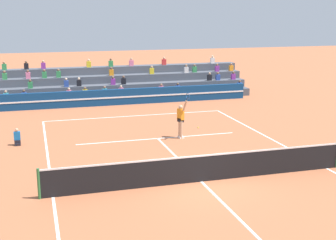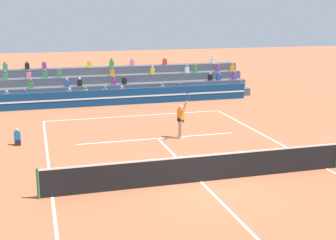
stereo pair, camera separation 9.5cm
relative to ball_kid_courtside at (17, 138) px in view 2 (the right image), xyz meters
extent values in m
plane|color=#AD603D|center=(6.82, -7.16, -0.33)|extent=(120.00, 120.00, 0.00)
cube|color=white|center=(6.82, 4.74, -0.33)|extent=(11.00, 0.10, 0.01)
cube|color=white|center=(1.32, -7.16, -0.33)|extent=(0.10, 23.80, 0.01)
cube|color=white|center=(12.32, -7.16, -0.33)|extent=(0.10, 23.80, 0.01)
cube|color=white|center=(6.82, -0.74, -0.33)|extent=(8.25, 0.10, 0.01)
cube|color=white|center=(6.82, -7.16, -0.33)|extent=(0.10, 12.85, 0.01)
cylinder|color=#2D6B38|center=(0.87, -7.16, 0.22)|extent=(0.10, 0.10, 1.10)
cube|color=black|center=(6.82, -7.16, 0.17)|extent=(11.90, 0.02, 1.00)
cube|color=white|center=(6.82, -7.16, 0.70)|extent=(11.90, 0.04, 0.06)
cube|color=navy|center=(6.82, 8.45, 0.22)|extent=(18.00, 0.24, 1.10)
cube|color=white|center=(6.82, 8.32, 0.22)|extent=(18.00, 0.02, 0.10)
cube|color=#4C515B|center=(6.82, 9.73, -0.06)|extent=(19.93, 0.95, 0.55)
cube|color=#2D4CA5|center=(16.07, 9.56, 0.44)|extent=(0.32, 0.22, 0.44)
sphere|color=brown|center=(16.07, 9.56, 0.76)|extent=(0.18, 0.18, 0.18)
cube|color=pink|center=(6.88, 9.56, 0.44)|extent=(0.32, 0.22, 0.44)
sphere|color=beige|center=(6.88, 9.56, 0.76)|extent=(0.18, 0.18, 0.18)
cube|color=yellow|center=(4.34, 9.56, 0.44)|extent=(0.32, 0.22, 0.44)
sphere|color=brown|center=(4.34, 9.56, 0.76)|extent=(0.18, 0.18, 0.18)
cube|color=pink|center=(3.24, 9.56, 0.44)|extent=(0.32, 0.22, 0.44)
sphere|color=beige|center=(3.24, 9.56, 0.76)|extent=(0.18, 0.18, 0.18)
cube|color=teal|center=(-0.89, 9.56, 0.44)|extent=(0.32, 0.22, 0.44)
sphere|color=tan|center=(-0.89, 9.56, 0.76)|extent=(0.18, 0.18, 0.18)
cube|color=#2D4CA5|center=(11.12, 9.56, 0.44)|extent=(0.32, 0.22, 0.44)
sphere|color=brown|center=(11.12, 9.56, 0.76)|extent=(0.18, 0.18, 0.18)
cube|color=pink|center=(9.86, 9.56, 0.44)|extent=(0.32, 0.22, 0.44)
sphere|color=#9E7051|center=(9.86, 9.56, 0.76)|extent=(0.18, 0.18, 0.18)
cube|color=teal|center=(5.72, 9.56, 0.44)|extent=(0.32, 0.22, 0.44)
sphere|color=#9E7051|center=(5.72, 9.56, 0.76)|extent=(0.18, 0.18, 0.18)
cube|color=#2D4CA5|center=(0.28, 9.56, 0.44)|extent=(0.32, 0.22, 0.44)
sphere|color=brown|center=(0.28, 9.56, 0.76)|extent=(0.18, 0.18, 0.18)
cube|color=#4C515B|center=(6.82, 10.68, 0.22)|extent=(19.93, 0.95, 1.10)
cube|color=#2D4CA5|center=(3.15, 10.51, 0.99)|extent=(0.32, 0.22, 0.44)
sphere|color=beige|center=(3.15, 10.51, 1.31)|extent=(0.18, 0.18, 0.18)
cube|color=#338C4C|center=(0.71, 10.51, 0.99)|extent=(0.32, 0.22, 0.44)
sphere|color=brown|center=(0.71, 10.51, 1.31)|extent=(0.18, 0.18, 0.18)
cube|color=#2D4CA5|center=(14.66, 10.51, 0.99)|extent=(0.32, 0.22, 0.44)
sphere|color=brown|center=(14.66, 10.51, 1.31)|extent=(0.18, 0.18, 0.18)
cube|color=black|center=(4.04, 10.51, 0.99)|extent=(0.32, 0.22, 0.44)
sphere|color=beige|center=(4.04, 10.51, 1.31)|extent=(0.18, 0.18, 0.18)
cube|color=black|center=(13.97, 10.51, 0.99)|extent=(0.32, 0.22, 0.44)
sphere|color=tan|center=(13.97, 10.51, 1.31)|extent=(0.18, 0.18, 0.18)
cube|color=purple|center=(15.95, 10.51, 0.99)|extent=(0.32, 0.22, 0.44)
sphere|color=brown|center=(15.95, 10.51, 1.31)|extent=(0.18, 0.18, 0.18)
cube|color=purple|center=(6.49, 10.51, 0.99)|extent=(0.32, 0.22, 0.44)
sphere|color=brown|center=(6.49, 10.51, 1.31)|extent=(0.18, 0.18, 0.18)
cube|color=black|center=(7.26, 10.51, 0.99)|extent=(0.32, 0.22, 0.44)
sphere|color=brown|center=(7.26, 10.51, 1.31)|extent=(0.18, 0.18, 0.18)
cube|color=#4C515B|center=(6.82, 11.63, 0.49)|extent=(19.93, 0.95, 1.65)
cube|color=#338C4C|center=(1.71, 11.46, 1.54)|extent=(0.32, 0.22, 0.44)
sphere|color=brown|center=(1.71, 11.46, 1.86)|extent=(0.18, 0.18, 0.18)
cube|color=#338C4C|center=(2.70, 11.46, 1.54)|extent=(0.32, 0.22, 0.44)
sphere|color=brown|center=(2.70, 11.46, 1.86)|extent=(0.18, 0.18, 0.18)
cube|color=silver|center=(12.39, 11.46, 1.54)|extent=(0.32, 0.22, 0.44)
sphere|color=#9E7051|center=(12.39, 11.46, 1.86)|extent=(0.18, 0.18, 0.18)
cube|color=#338C4C|center=(13.07, 11.46, 1.54)|extent=(0.32, 0.22, 0.44)
sphere|color=brown|center=(13.07, 11.46, 1.86)|extent=(0.18, 0.18, 0.18)
cube|color=orange|center=(6.54, 11.46, 1.54)|extent=(0.32, 0.22, 0.44)
sphere|color=brown|center=(6.54, 11.46, 1.86)|extent=(0.18, 0.18, 0.18)
cube|color=#338C4C|center=(-0.98, 11.46, 1.54)|extent=(0.32, 0.22, 0.44)
sphere|color=brown|center=(-0.98, 11.46, 1.86)|extent=(0.18, 0.18, 0.18)
cube|color=orange|center=(16.17, 11.46, 1.54)|extent=(0.32, 0.22, 0.44)
sphere|color=#9E7051|center=(16.17, 11.46, 1.86)|extent=(0.18, 0.18, 0.18)
cube|color=yellow|center=(9.63, 11.46, 1.54)|extent=(0.32, 0.22, 0.44)
sphere|color=tan|center=(9.63, 11.46, 1.86)|extent=(0.18, 0.18, 0.18)
cube|color=purple|center=(14.97, 11.46, 1.54)|extent=(0.32, 0.22, 0.44)
sphere|color=brown|center=(14.97, 11.46, 1.86)|extent=(0.18, 0.18, 0.18)
cube|color=pink|center=(0.59, 11.46, 1.54)|extent=(0.32, 0.22, 0.44)
sphere|color=brown|center=(0.59, 11.46, 1.86)|extent=(0.18, 0.18, 0.18)
cube|color=#4C515B|center=(6.82, 12.58, 0.77)|extent=(19.93, 0.95, 2.20)
cube|color=yellow|center=(5.00, 12.41, 2.09)|extent=(0.32, 0.22, 0.44)
sphere|color=beige|center=(5.00, 12.41, 2.41)|extent=(0.18, 0.18, 0.18)
cube|color=#338C4C|center=(6.67, 12.41, 2.09)|extent=(0.32, 0.22, 0.44)
sphere|color=brown|center=(6.67, 12.41, 2.41)|extent=(0.18, 0.18, 0.18)
cube|color=#338C4C|center=(-1.01, 12.41, 2.09)|extent=(0.32, 0.22, 0.44)
sphere|color=#9E7051|center=(-1.01, 12.41, 2.41)|extent=(0.18, 0.18, 0.18)
cube|color=black|center=(0.50, 12.41, 2.09)|extent=(0.32, 0.22, 0.44)
sphere|color=brown|center=(0.50, 12.41, 2.41)|extent=(0.18, 0.18, 0.18)
cube|color=pink|center=(8.25, 12.41, 2.09)|extent=(0.32, 0.22, 0.44)
sphere|color=tan|center=(8.25, 12.41, 2.41)|extent=(0.18, 0.18, 0.18)
cube|color=silver|center=(14.93, 12.41, 2.09)|extent=(0.32, 0.22, 0.44)
sphere|color=beige|center=(14.93, 12.41, 2.41)|extent=(0.18, 0.18, 0.18)
cube|color=purple|center=(1.70, 12.41, 2.09)|extent=(0.32, 0.22, 0.44)
sphere|color=tan|center=(1.70, 12.41, 2.41)|extent=(0.18, 0.18, 0.18)
cube|color=red|center=(10.87, 12.41, 2.09)|extent=(0.32, 0.22, 0.44)
sphere|color=tan|center=(10.87, 12.41, 2.41)|extent=(0.18, 0.18, 0.18)
cube|color=black|center=(0.00, 0.00, -0.27)|extent=(0.28, 0.36, 0.12)
cube|color=black|center=(0.00, 0.00, -0.15)|extent=(0.28, 0.24, 0.18)
cube|color=#1966B2|center=(0.00, 0.00, 0.14)|extent=(0.30, 0.18, 0.40)
sphere|color=tan|center=(0.00, 0.00, 0.43)|extent=(0.17, 0.17, 0.17)
cylinder|color=tan|center=(7.96, -0.83, 0.12)|extent=(0.14, 0.14, 0.90)
cylinder|color=tan|center=(7.96, -1.07, 0.12)|extent=(0.14, 0.14, 0.90)
cube|color=black|center=(7.98, -0.93, 0.61)|extent=(0.29, 0.37, 0.20)
cube|color=orange|center=(7.98, -0.93, 0.91)|extent=(0.31, 0.41, 0.56)
sphere|color=tan|center=(7.98, -0.93, 1.27)|extent=(0.22, 0.22, 0.22)
cube|color=white|center=(8.00, -0.82, -0.29)|extent=(0.28, 0.20, 0.09)
cube|color=white|center=(8.00, -1.05, -0.29)|extent=(0.28, 0.20, 0.09)
cylinder|color=tan|center=(7.90, -0.71, 0.85)|extent=(0.09, 0.09, 0.56)
cylinder|color=tan|center=(8.09, -1.26, 1.40)|extent=(0.19, 0.34, 0.58)
cylinder|color=black|center=(8.15, -1.42, 1.76)|extent=(0.07, 0.13, 0.21)
torus|color=#1E4C99|center=(8.17, -1.49, 1.93)|extent=(0.16, 0.40, 0.41)
sphere|color=#C6DB33|center=(9.53, 0.72, -0.30)|extent=(0.07, 0.07, 0.07)
camera|label=1|loc=(0.92, -22.92, 6.01)|focal=50.00mm
camera|label=2|loc=(1.01, -22.94, 6.01)|focal=50.00mm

